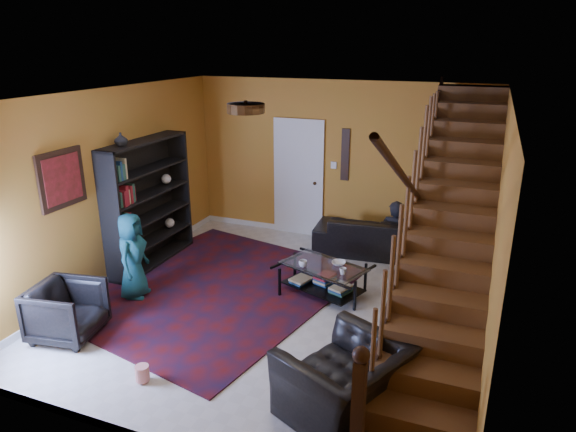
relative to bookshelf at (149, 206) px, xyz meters
name	(u,v)px	position (x,y,z in m)	size (l,w,h in m)	color
floor	(277,306)	(2.40, -0.60, -0.96)	(5.50, 5.50, 0.00)	beige
room	(234,252)	(1.07, 0.73, -0.91)	(5.50, 5.50, 5.50)	#C5772B
staircase	(450,229)	(4.53, -0.60, 0.43)	(0.95, 5.02, 3.18)	brown
bookshelf	(149,206)	(0.00, 0.00, 0.00)	(0.35, 1.80, 2.00)	black
door	(299,180)	(1.70, 2.12, 0.06)	(0.82, 0.05, 2.05)	silver
framed_picture	(62,179)	(-0.17, -1.50, 0.79)	(0.04, 0.74, 0.74)	maroon
wall_hanging	(345,155)	(2.55, 2.13, 0.59)	(0.14, 0.03, 0.90)	black
ceiling_fixture	(246,108)	(2.40, -1.40, 1.78)	(0.40, 0.40, 0.10)	#3F2814
rug	(212,288)	(1.33, -0.49, -0.96)	(3.26, 3.72, 0.02)	#4D0D0E
sofa	(381,236)	(3.33, 1.70, -0.65)	(2.18, 0.85, 0.64)	black
armchair_left	(67,311)	(0.35, -2.22, -0.62)	(0.73, 0.75, 0.69)	black
armchair_right	(344,381)	(3.81, -2.32, -0.61)	(1.10, 0.96, 0.72)	black
person_adult_a	(394,241)	(3.55, 1.75, -0.72)	(0.51, 0.33, 1.39)	black
person_adult_b	(416,243)	(3.90, 1.75, -0.71)	(0.68, 0.53, 1.40)	black
person_child	(132,256)	(0.45, -1.07, -0.35)	(0.60, 0.39, 1.23)	#184E5D
coffee_table	(323,278)	(2.88, -0.04, -0.72)	(1.30, 1.02, 0.43)	black
cup_a	(303,264)	(2.63, -0.18, -0.48)	(0.12, 0.12, 0.09)	#999999
cup_b	(343,271)	(3.21, -0.21, -0.48)	(0.10, 0.10, 0.09)	#999999
bowl	(339,263)	(3.07, 0.07, -0.51)	(0.19, 0.19, 0.05)	#999999
vase	(121,139)	(0.00, -0.50, 1.13)	(0.18, 0.18, 0.19)	#999999
popcorn_bucket	(142,373)	(1.72, -2.63, -0.86)	(0.15, 0.15, 0.17)	red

